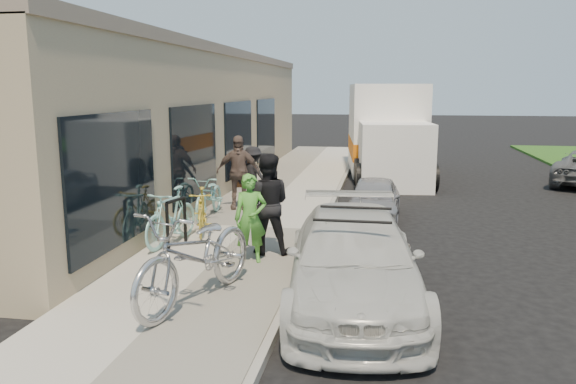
{
  "coord_description": "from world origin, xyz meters",
  "views": [
    {
      "loc": [
        0.84,
        -8.44,
        3.08
      ],
      "look_at": [
        -1.01,
        2.36,
        1.05
      ],
      "focal_mm": 35.0,
      "sensor_mm": 36.0,
      "label": 1
    }
  ],
  "objects": [
    {
      "name": "cruiser_bike_c",
      "position": [
        -2.77,
        2.24,
        0.61
      ],
      "size": [
        0.82,
        1.6,
        0.93
      ],
      "primitive_type": "imported",
      "rotation": [
        0.0,
        0.0,
        0.26
      ],
      "color": "gold",
      "rests_on": "sidewalk"
    },
    {
      "name": "bystander_b",
      "position": [
        -2.66,
        4.76,
        1.06
      ],
      "size": [
        1.12,
        0.6,
        1.81
      ],
      "primitive_type": "imported",
      "rotation": [
        0.0,
        0.0,
        0.16
      ],
      "color": "brown",
      "rests_on": "sidewalk"
    },
    {
      "name": "sidewalk",
      "position": [
        -2.0,
        3.0,
        0.07
      ],
      "size": [
        3.0,
        34.0,
        0.15
      ],
      "primitive_type": "cube",
      "color": "#ACA79B",
      "rests_on": "ground"
    },
    {
      "name": "cruiser_bike_b",
      "position": [
        -3.08,
        3.72,
        0.65
      ],
      "size": [
        0.69,
        1.9,
        0.99
      ],
      "primitive_type": "imported",
      "rotation": [
        0.0,
        0.0,
        0.02
      ],
      "color": "#88CBC3",
      "rests_on": "sidewalk"
    },
    {
      "name": "sandwich_board",
      "position": [
        -3.39,
        7.72,
        0.64
      ],
      "size": [
        0.7,
        0.71,
        0.95
      ],
      "rotation": [
        0.0,
        0.0,
        0.25
      ],
      "color": "black",
      "rests_on": "sidewalk"
    },
    {
      "name": "moving_truck",
      "position": [
        0.94,
        11.72,
        1.43
      ],
      "size": [
        3.08,
        6.77,
        3.23
      ],
      "rotation": [
        0.0,
        0.0,
        0.1
      ],
      "color": "white",
      "rests_on": "ground"
    },
    {
      "name": "man_standing",
      "position": [
        -1.18,
        1.13,
        1.06
      ],
      "size": [
        0.97,
        0.8,
        1.81
      ],
      "primitive_type": "imported",
      "rotation": [
        0.0,
        0.0,
        3.28
      ],
      "color": "black",
      "rests_on": "sidewalk"
    },
    {
      "name": "tandem_bike",
      "position": [
        -1.63,
        -1.37,
        0.84
      ],
      "size": [
        1.62,
        2.76,
        1.37
      ],
      "primitive_type": "imported",
      "rotation": [
        0.0,
        0.0,
        -0.29
      ],
      "color": "#B7B7B9",
      "rests_on": "sidewalk"
    },
    {
      "name": "sedan_silver",
      "position": [
        0.65,
        4.64,
        0.51
      ],
      "size": [
        1.32,
        3.04,
        1.02
      ],
      "primitive_type": "imported",
      "rotation": [
        0.0,
        0.0,
        -0.04
      ],
      "color": "#A09FA4",
      "rests_on": "ground"
    },
    {
      "name": "cruiser_bike_a",
      "position": [
        -3.09,
        1.4,
        0.69
      ],
      "size": [
        0.8,
        1.85,
        1.08
      ],
      "primitive_type": "imported",
      "rotation": [
        0.0,
        0.0,
        -0.17
      ],
      "color": "#88CBC3",
      "rests_on": "sidewalk"
    },
    {
      "name": "woman_rider",
      "position": [
        -1.35,
        0.58,
        0.91
      ],
      "size": [
        0.64,
        0.51,
        1.52
      ],
      "primitive_type": "imported",
      "rotation": [
        0.0,
        0.0,
        0.3
      ],
      "color": "#4B9C34",
      "rests_on": "sidewalk"
    },
    {
      "name": "storefront",
      "position": [
        -5.24,
        7.99,
        2.12
      ],
      "size": [
        3.6,
        20.0,
        4.22
      ],
      "color": "tan",
      "rests_on": "ground"
    },
    {
      "name": "bystander_a",
      "position": [
        -2.44,
        5.39,
        0.89
      ],
      "size": [
        1.1,
        0.92,
        1.48
      ],
      "primitive_type": "imported",
      "rotation": [
        0.0,
        0.0,
        2.68
      ],
      "color": "black",
      "rests_on": "sidewalk"
    },
    {
      "name": "curb",
      "position": [
        -0.45,
        3.0,
        0.07
      ],
      "size": [
        0.12,
        34.0,
        0.13
      ],
      "primitive_type": "cube",
      "color": "gray",
      "rests_on": "ground"
    },
    {
      "name": "bike_rack",
      "position": [
        -2.97,
        1.35,
        0.69
      ],
      "size": [
        0.19,
        0.62,
        0.9
      ],
      "rotation": [
        0.0,
        0.0,
        -0.23
      ],
      "color": "black",
      "rests_on": "sidewalk"
    },
    {
      "name": "sedan_white",
      "position": [
        0.46,
        -0.69,
        0.66
      ],
      "size": [
        2.28,
        4.7,
        1.36
      ],
      "rotation": [
        0.0,
        0.0,
        0.1
      ],
      "color": "silver",
      "rests_on": "ground"
    },
    {
      "name": "ground",
      "position": [
        0.0,
        0.0,
        0.0
      ],
      "size": [
        120.0,
        120.0,
        0.0
      ],
      "primitive_type": "plane",
      "color": "black",
      "rests_on": "ground"
    }
  ]
}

